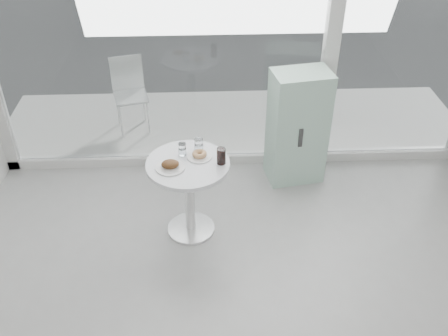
{
  "coord_description": "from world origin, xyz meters",
  "views": [
    {
      "loc": [
        -0.34,
        -1.56,
        3.22
      ],
      "look_at": [
        -0.2,
        1.7,
        0.85
      ],
      "focal_mm": 40.0,
      "sensor_mm": 36.0,
      "label": 1
    }
  ],
  "objects_px": {
    "plate_donut": "(200,155)",
    "water_tumbler_b": "(199,146)",
    "cola_glass": "(221,156)",
    "mint_cabinet": "(297,128)",
    "patio_chair": "(130,89)",
    "plate_fritter": "(171,165)",
    "water_tumbler_a": "(182,150)",
    "main_table": "(189,183)"
  },
  "relations": [
    {
      "from": "plate_fritter",
      "to": "mint_cabinet",
      "type": "bearing_deg",
      "value": 35.45
    },
    {
      "from": "patio_chair",
      "to": "plate_fritter",
      "type": "relative_size",
      "value": 3.5
    },
    {
      "from": "patio_chair",
      "to": "water_tumbler_b",
      "type": "xyz_separation_m",
      "value": [
        0.81,
        -1.67,
        0.28
      ]
    },
    {
      "from": "main_table",
      "to": "mint_cabinet",
      "type": "height_order",
      "value": "mint_cabinet"
    },
    {
      "from": "main_table",
      "to": "patio_chair",
      "type": "height_order",
      "value": "patio_chair"
    },
    {
      "from": "water_tumbler_b",
      "to": "plate_donut",
      "type": "bearing_deg",
      "value": -86.39
    },
    {
      "from": "main_table",
      "to": "mint_cabinet",
      "type": "bearing_deg",
      "value": 36.5
    },
    {
      "from": "plate_fritter",
      "to": "water_tumbler_a",
      "type": "distance_m",
      "value": 0.21
    },
    {
      "from": "plate_donut",
      "to": "cola_glass",
      "type": "xyz_separation_m",
      "value": [
        0.18,
        -0.1,
        0.05
      ]
    },
    {
      "from": "mint_cabinet",
      "to": "plate_donut",
      "type": "relative_size",
      "value": 5.55
    },
    {
      "from": "water_tumbler_b",
      "to": "cola_glass",
      "type": "height_order",
      "value": "cola_glass"
    },
    {
      "from": "water_tumbler_b",
      "to": "patio_chair",
      "type": "bearing_deg",
      "value": 115.93
    },
    {
      "from": "main_table",
      "to": "mint_cabinet",
      "type": "xyz_separation_m",
      "value": [
        1.08,
        0.8,
        0.05
      ]
    },
    {
      "from": "mint_cabinet",
      "to": "water_tumbler_b",
      "type": "bearing_deg",
      "value": -157.14
    },
    {
      "from": "water_tumbler_b",
      "to": "main_table",
      "type": "bearing_deg",
      "value": -119.51
    },
    {
      "from": "plate_fritter",
      "to": "water_tumbler_a",
      "type": "relative_size",
      "value": 2.17
    },
    {
      "from": "mint_cabinet",
      "to": "patio_chair",
      "type": "bearing_deg",
      "value": 140.25
    },
    {
      "from": "plate_fritter",
      "to": "cola_glass",
      "type": "bearing_deg",
      "value": 6.87
    },
    {
      "from": "main_table",
      "to": "plate_fritter",
      "type": "height_order",
      "value": "plate_fritter"
    },
    {
      "from": "patio_chair",
      "to": "plate_donut",
      "type": "relative_size",
      "value": 4.0
    },
    {
      "from": "plate_fritter",
      "to": "water_tumbler_b",
      "type": "relative_size",
      "value": 1.95
    },
    {
      "from": "plate_fritter",
      "to": "plate_donut",
      "type": "bearing_deg",
      "value": 31.89
    },
    {
      "from": "plate_donut",
      "to": "water_tumbler_b",
      "type": "height_order",
      "value": "water_tumbler_b"
    },
    {
      "from": "water_tumbler_b",
      "to": "plate_fritter",
      "type": "bearing_deg",
      "value": -134.64
    },
    {
      "from": "main_table",
      "to": "plate_fritter",
      "type": "relative_size",
      "value": 3.11
    },
    {
      "from": "cola_glass",
      "to": "plate_donut",
      "type": "bearing_deg",
      "value": 151.77
    },
    {
      "from": "main_table",
      "to": "patio_chair",
      "type": "xyz_separation_m",
      "value": [
        -0.72,
        1.84,
        -0.01
      ]
    },
    {
      "from": "mint_cabinet",
      "to": "plate_fritter",
      "type": "distance_m",
      "value": 1.52
    },
    {
      "from": "mint_cabinet",
      "to": "plate_fritter",
      "type": "xyz_separation_m",
      "value": [
        -1.22,
        -0.87,
        0.2
      ]
    },
    {
      "from": "main_table",
      "to": "plate_donut",
      "type": "relative_size",
      "value": 3.55
    },
    {
      "from": "main_table",
      "to": "water_tumbler_a",
      "type": "bearing_deg",
      "value": 111.08
    },
    {
      "from": "patio_chair",
      "to": "cola_glass",
      "type": "bearing_deg",
      "value": -75.36
    },
    {
      "from": "patio_chair",
      "to": "cola_glass",
      "type": "xyz_separation_m",
      "value": [
        1.0,
        -1.86,
        0.3
      ]
    },
    {
      "from": "plate_fritter",
      "to": "plate_donut",
      "type": "relative_size",
      "value": 1.14
    },
    {
      "from": "patio_chair",
      "to": "cola_glass",
      "type": "height_order",
      "value": "same"
    },
    {
      "from": "plate_donut",
      "to": "water_tumbler_b",
      "type": "xyz_separation_m",
      "value": [
        -0.01,
        0.09,
        0.04
      ]
    },
    {
      "from": "patio_chair",
      "to": "mint_cabinet",
      "type": "bearing_deg",
      "value": -43.66
    },
    {
      "from": "plate_fritter",
      "to": "cola_glass",
      "type": "relative_size",
      "value": 1.68
    },
    {
      "from": "water_tumbler_b",
      "to": "cola_glass",
      "type": "distance_m",
      "value": 0.27
    },
    {
      "from": "water_tumbler_a",
      "to": "water_tumbler_b",
      "type": "xyz_separation_m",
      "value": [
        0.14,
        0.05,
        0.01
      ]
    },
    {
      "from": "mint_cabinet",
      "to": "patio_chair",
      "type": "relative_size",
      "value": 1.39
    },
    {
      "from": "main_table",
      "to": "plate_fritter",
      "type": "distance_m",
      "value": 0.29
    }
  ]
}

